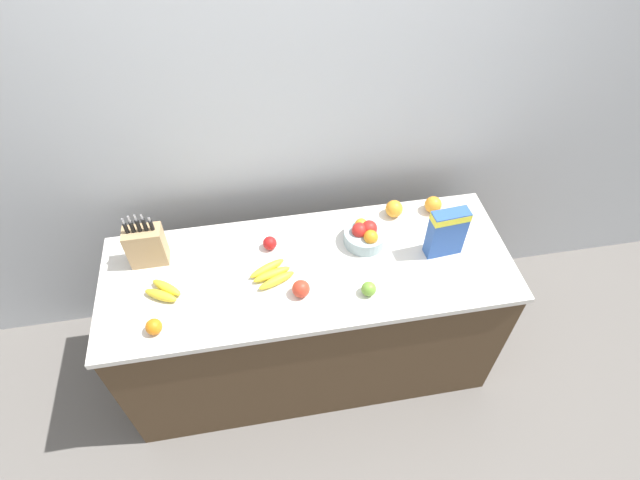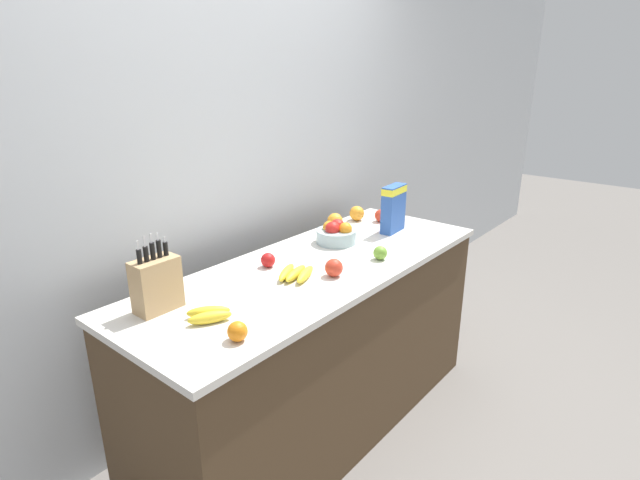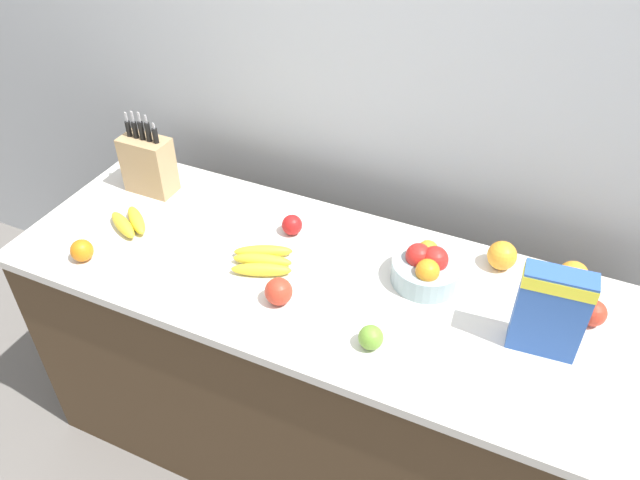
{
  "view_description": "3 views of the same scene",
  "coord_description": "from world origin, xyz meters",
  "px_view_note": "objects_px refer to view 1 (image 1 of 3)",
  "views": [
    {
      "loc": [
        -0.19,
        -1.44,
        2.67
      ],
      "look_at": [
        0.06,
        0.03,
        1.02
      ],
      "focal_mm": 28.0,
      "sensor_mm": 36.0,
      "label": 1
    },
    {
      "loc": [
        -1.62,
        -1.36,
        1.74
      ],
      "look_at": [
        0.03,
        0.0,
        0.99
      ],
      "focal_mm": 28.0,
      "sensor_mm": 36.0,
      "label": 2
    },
    {
      "loc": [
        0.57,
        -1.24,
        2.12
      ],
      "look_at": [
        -0.0,
        0.01,
        1.0
      ],
      "focal_mm": 35.0,
      "sensor_mm": 36.0,
      "label": 3
    }
  ],
  "objects_px": {
    "fruit_bowl": "(365,234)",
    "apple_leftmost": "(369,289)",
    "orange_by_cereal": "(433,205)",
    "banana_bunch_left": "(164,291)",
    "orange_mid_left": "(154,327)",
    "cereal_box": "(447,231)",
    "orange_back_center": "(394,209)",
    "banana_bunch_right": "(272,274)",
    "apple_front": "(270,243)",
    "apple_rear": "(454,221)",
    "knife_block": "(146,245)",
    "apple_rightmost": "(301,289)"
  },
  "relations": [
    {
      "from": "orange_mid_left",
      "to": "banana_bunch_left",
      "type": "bearing_deg",
      "value": 80.82
    },
    {
      "from": "cereal_box",
      "to": "orange_by_cereal",
      "type": "distance_m",
      "value": 0.29
    },
    {
      "from": "apple_rightmost",
      "to": "apple_rear",
      "type": "distance_m",
      "value": 0.85
    },
    {
      "from": "cereal_box",
      "to": "orange_mid_left",
      "type": "distance_m",
      "value": 1.34
    },
    {
      "from": "knife_block",
      "to": "apple_leftmost",
      "type": "distance_m",
      "value": 1.02
    },
    {
      "from": "apple_leftmost",
      "to": "banana_bunch_right",
      "type": "bearing_deg",
      "value": 158.31
    },
    {
      "from": "orange_back_center",
      "to": "cereal_box",
      "type": "bearing_deg",
      "value": -59.63
    },
    {
      "from": "banana_bunch_left",
      "to": "orange_mid_left",
      "type": "xyz_separation_m",
      "value": [
        -0.03,
        -0.19,
        0.01
      ]
    },
    {
      "from": "apple_rear",
      "to": "orange_back_center",
      "type": "distance_m",
      "value": 0.3
    },
    {
      "from": "cereal_box",
      "to": "apple_leftmost",
      "type": "height_order",
      "value": "cereal_box"
    },
    {
      "from": "apple_rear",
      "to": "apple_front",
      "type": "xyz_separation_m",
      "value": [
        -0.91,
        0.01,
        -0.0
      ]
    },
    {
      "from": "knife_block",
      "to": "apple_rear",
      "type": "relative_size",
      "value": 4.09
    },
    {
      "from": "fruit_bowl",
      "to": "banana_bunch_left",
      "type": "distance_m",
      "value": 0.95
    },
    {
      "from": "banana_bunch_left",
      "to": "apple_rear",
      "type": "xyz_separation_m",
      "value": [
        1.4,
        0.18,
        0.02
      ]
    },
    {
      "from": "orange_by_cereal",
      "to": "fruit_bowl",
      "type": "bearing_deg",
      "value": -159.2
    },
    {
      "from": "fruit_bowl",
      "to": "banana_bunch_right",
      "type": "distance_m",
      "value": 0.49
    },
    {
      "from": "apple_rear",
      "to": "orange_mid_left",
      "type": "xyz_separation_m",
      "value": [
        -1.43,
        -0.37,
        -0.0
      ]
    },
    {
      "from": "fruit_bowl",
      "to": "banana_bunch_right",
      "type": "xyz_separation_m",
      "value": [
        -0.46,
        -0.14,
        -0.03
      ]
    },
    {
      "from": "apple_rightmost",
      "to": "orange_by_cereal",
      "type": "distance_m",
      "value": 0.84
    },
    {
      "from": "cereal_box",
      "to": "fruit_bowl",
      "type": "distance_m",
      "value": 0.38
    },
    {
      "from": "apple_front",
      "to": "orange_mid_left",
      "type": "bearing_deg",
      "value": -143.79
    },
    {
      "from": "banana_bunch_right",
      "to": "banana_bunch_left",
      "type": "bearing_deg",
      "value": -178.12
    },
    {
      "from": "orange_back_center",
      "to": "orange_by_cereal",
      "type": "bearing_deg",
      "value": -1.36
    },
    {
      "from": "banana_bunch_left",
      "to": "orange_back_center",
      "type": "bearing_deg",
      "value": 15.32
    },
    {
      "from": "apple_leftmost",
      "to": "apple_front",
      "type": "relative_size",
      "value": 1.0
    },
    {
      "from": "knife_block",
      "to": "cereal_box",
      "type": "xyz_separation_m",
      "value": [
        1.35,
        -0.18,
        0.04
      ]
    },
    {
      "from": "cereal_box",
      "to": "fruit_bowl",
      "type": "height_order",
      "value": "cereal_box"
    },
    {
      "from": "banana_bunch_right",
      "to": "apple_front",
      "type": "height_order",
      "value": "apple_front"
    },
    {
      "from": "apple_rear",
      "to": "apple_rightmost",
      "type": "bearing_deg",
      "value": -160.72
    },
    {
      "from": "apple_rightmost",
      "to": "apple_leftmost",
      "type": "relative_size",
      "value": 1.19
    },
    {
      "from": "banana_bunch_right",
      "to": "orange_by_cereal",
      "type": "height_order",
      "value": "orange_by_cereal"
    },
    {
      "from": "knife_block",
      "to": "fruit_bowl",
      "type": "xyz_separation_m",
      "value": [
        1.01,
        -0.05,
        -0.05
      ]
    },
    {
      "from": "apple_front",
      "to": "apple_rear",
      "type": "bearing_deg",
      "value": -0.83
    },
    {
      "from": "cereal_box",
      "to": "apple_rear",
      "type": "height_order",
      "value": "cereal_box"
    },
    {
      "from": "fruit_bowl",
      "to": "orange_by_cereal",
      "type": "relative_size",
      "value": 2.36
    },
    {
      "from": "banana_bunch_left",
      "to": "apple_rightmost",
      "type": "distance_m",
      "value": 0.6
    },
    {
      "from": "fruit_bowl",
      "to": "apple_leftmost",
      "type": "xyz_separation_m",
      "value": [
        -0.05,
        -0.3,
        -0.02
      ]
    },
    {
      "from": "apple_front",
      "to": "apple_leftmost",
      "type": "bearing_deg",
      "value": -40.52
    },
    {
      "from": "cereal_box",
      "to": "apple_leftmost",
      "type": "xyz_separation_m",
      "value": [
        -0.4,
        -0.18,
        -0.11
      ]
    },
    {
      "from": "orange_by_cereal",
      "to": "cereal_box",
      "type": "bearing_deg",
      "value": -98.75
    },
    {
      "from": "cereal_box",
      "to": "banana_bunch_right",
      "type": "distance_m",
      "value": 0.82
    },
    {
      "from": "banana_bunch_left",
      "to": "apple_leftmost",
      "type": "height_order",
      "value": "apple_leftmost"
    },
    {
      "from": "fruit_bowl",
      "to": "apple_front",
      "type": "distance_m",
      "value": 0.46
    },
    {
      "from": "apple_rightmost",
      "to": "orange_by_cereal",
      "type": "height_order",
      "value": "orange_by_cereal"
    },
    {
      "from": "orange_back_center",
      "to": "orange_mid_left",
      "type": "distance_m",
      "value": 1.26
    },
    {
      "from": "apple_rightmost",
      "to": "orange_mid_left",
      "type": "xyz_separation_m",
      "value": [
        -0.62,
        -0.09,
        -0.01
      ]
    },
    {
      "from": "apple_rear",
      "to": "orange_back_center",
      "type": "xyz_separation_m",
      "value": [
        -0.27,
        0.13,
        0.01
      ]
    },
    {
      "from": "banana_bunch_right",
      "to": "orange_mid_left",
      "type": "distance_m",
      "value": 0.55
    },
    {
      "from": "orange_mid_left",
      "to": "orange_by_cereal",
      "type": "distance_m",
      "value": 1.44
    },
    {
      "from": "apple_rightmost",
      "to": "banana_bunch_left",
      "type": "bearing_deg",
      "value": 170.42
    }
  ]
}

